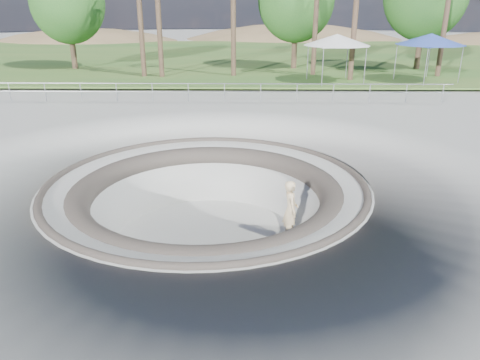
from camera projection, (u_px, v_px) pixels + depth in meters
The scene contains 11 objects.
ground at pixel (206, 183), 14.88m from camera, with size 180.00×180.00×0.00m, color #A3A39E.
skate_bowl at pixel (208, 234), 15.54m from camera, with size 14.00×14.00×4.10m.
grass_strip at pixel (235, 56), 46.53m from camera, with size 180.00×36.00×0.12m.
distant_hills at pixel (265, 88), 70.69m from camera, with size 103.20×45.00×28.60m.
safety_railing at pixel (224, 92), 25.83m from camera, with size 25.00×0.06×1.03m.
skateboard at pixel (289, 238), 15.31m from camera, with size 0.77×0.39×0.08m.
skater at pixel (291, 210), 14.94m from camera, with size 0.73×0.48×1.99m, color beige.
canopy_white at pixel (337, 40), 30.78m from camera, with size 6.02×6.02×3.11m.
canopy_blue at pixel (431, 39), 31.02m from camera, with size 5.70×5.70×3.13m.
bushy_tree_left at pixel (67, 3), 36.09m from camera, with size 5.70×5.19×8.23m.
bushy_tree_mid at pixel (296, 0), 36.22m from camera, with size 5.95×5.41×8.58m.
Camera 1 is at (1.33, -13.83, 5.45)m, focal length 35.00 mm.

